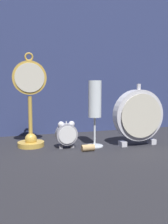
{
  "coord_description": "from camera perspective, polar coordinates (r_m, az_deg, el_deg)",
  "views": [
    {
      "loc": [
        -0.26,
        -0.76,
        0.22
      ],
      "look_at": [
        0.0,
        0.08,
        0.12
      ],
      "focal_mm": 40.0,
      "sensor_mm": 36.0,
      "label": 1
    }
  ],
  "objects": [
    {
      "name": "wine_cork",
      "position": [
        0.82,
        0.88,
        -8.15
      ],
      "size": [
        0.04,
        0.02,
        0.02
      ],
      "primitive_type": "cylinder",
      "rotation": [
        0.0,
        1.57,
        0.0
      ],
      "color": "tan",
      "rests_on": "ground_plane"
    },
    {
      "name": "mantel_clock_silver",
      "position": [
        0.91,
        12.3,
        -0.79
      ],
      "size": [
        0.18,
        0.04,
        0.22
      ],
      "color": "silver",
      "rests_on": "ground_plane"
    },
    {
      "name": "pocket_watch_on_stand",
      "position": [
        0.88,
        -12.23,
        1.34
      ],
      "size": [
        0.12,
        0.09,
        0.32
      ],
      "color": "gold",
      "rests_on": "ground_plane"
    },
    {
      "name": "champagne_flute",
      "position": [
        0.86,
        2.48,
        1.9
      ],
      "size": [
        0.06,
        0.06,
        0.23
      ],
      "color": "silver",
      "rests_on": "ground_plane"
    },
    {
      "name": "fabric_backdrop_drape",
      "position": [
        1.12,
        -3.89,
        12.86
      ],
      "size": [
        1.53,
        0.01,
        0.69
      ],
      "primitive_type": "cube",
      "color": "navy",
      "rests_on": "ground_plane"
    },
    {
      "name": "ground_plane",
      "position": [
        0.83,
        1.68,
        -8.86
      ],
      "size": [
        4.0,
        4.0,
        0.0
      ],
      "primitive_type": "plane",
      "color": "#232328"
    },
    {
      "name": "alarm_clock_twin_bell",
      "position": [
        0.85,
        -4.02,
        -4.89
      ],
      "size": [
        0.07,
        0.03,
        0.09
      ],
      "color": "gray",
      "rests_on": "ground_plane"
    }
  ]
}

